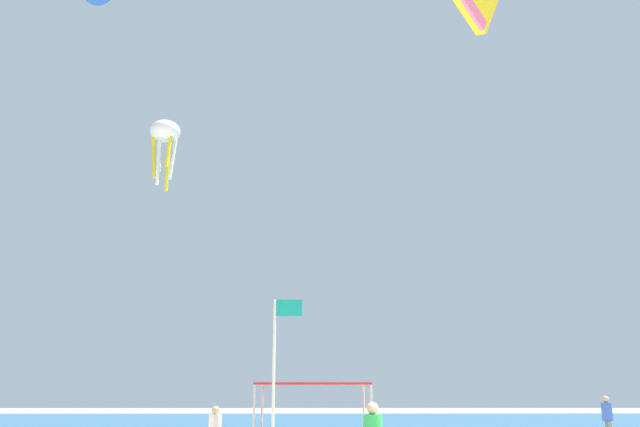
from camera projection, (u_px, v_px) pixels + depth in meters
ocean_strip at (349, 421)px, 41.48m from camera, size 110.00×24.94×0.03m
canopy_tent at (313, 386)px, 18.99m from camera, size 3.25×2.89×2.26m
person_rightmost at (607, 415)px, 26.12m from camera, size 0.42×0.48×1.79m
banner_flag at (277, 376)px, 13.37m from camera, size 0.61×0.06×3.94m
kite_octopus_white at (165, 135)px, 37.85m from camera, size 2.48×2.48×4.14m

